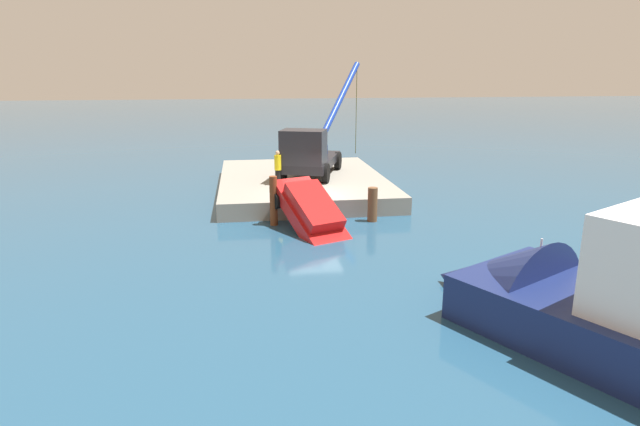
{
  "coord_description": "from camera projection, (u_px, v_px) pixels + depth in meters",
  "views": [
    {
      "loc": [
        23.68,
        -3.12,
        6.4
      ],
      "look_at": [
        1.91,
        0.04,
        0.49
      ],
      "focal_mm": 30.09,
      "sensor_mm": 36.0,
      "label": 1
    }
  ],
  "objects": [
    {
      "name": "ground",
      "position": [
        313.0,
        213.0,
        24.72
      ],
      "size": [
        200.0,
        200.0,
        0.0
      ],
      "primitive_type": "plane",
      "color": "navy"
    },
    {
      "name": "dock",
      "position": [
        302.0,
        183.0,
        29.1
      ],
      "size": [
        11.58,
        8.67,
        0.82
      ],
      "primitive_type": "cube",
      "color": "gray",
      "rests_on": "ground"
    },
    {
      "name": "crane_truck",
      "position": [
        311.0,
        151.0,
        28.49
      ],
      "size": [
        9.7,
        6.04,
        6.05
      ],
      "color": "black",
      "rests_on": "dock"
    },
    {
      "name": "dock_worker",
      "position": [
        278.0,
        168.0,
        26.56
      ],
      "size": [
        0.34,
        0.34,
        1.72
      ],
      "color": "black",
      "rests_on": "dock"
    },
    {
      "name": "salvaged_car",
      "position": [
        313.0,
        216.0,
        21.64
      ],
      "size": [
        4.71,
        3.29,
        2.88
      ],
      "color": "red",
      "rests_on": "ground"
    },
    {
      "name": "moored_yacht",
      "position": [
        611.0,
        323.0,
        12.58
      ],
      "size": [
        12.06,
        8.93,
        6.4
      ],
      "color": "navy",
      "rests_on": "ground"
    },
    {
      "name": "piling_near",
      "position": [
        274.0,
        201.0,
        22.51
      ],
      "size": [
        0.33,
        0.33,
        2.11
      ],
      "primitive_type": "cylinder",
      "color": "brown",
      "rests_on": "ground"
    },
    {
      "name": "piling_mid",
      "position": [
        372.0,
        205.0,
        23.16
      ],
      "size": [
        0.42,
        0.42,
        1.49
      ],
      "primitive_type": "cylinder",
      "color": "brown",
      "rests_on": "ground"
    }
  ]
}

